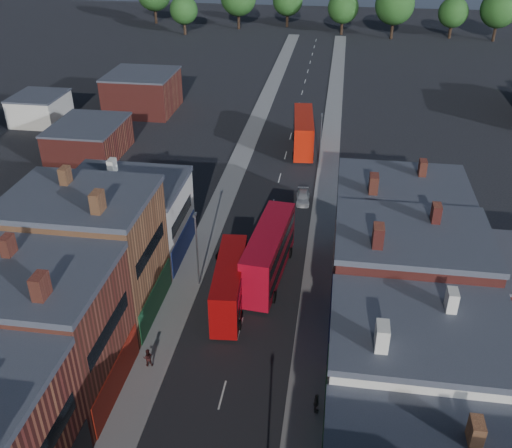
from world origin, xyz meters
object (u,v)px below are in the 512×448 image
(car_2, at_px, (227,250))
(bus_0, at_px, (230,284))
(bus_2, at_px, (303,132))
(bus_1, at_px, (269,252))
(ped_3, at_px, (316,403))
(ped_1, at_px, (148,357))
(car_3, at_px, (303,197))

(car_2, bearing_deg, bus_0, -76.21)
(bus_0, bearing_deg, bus_2, 79.92)
(bus_2, height_order, car_2, bus_2)
(bus_0, bearing_deg, bus_1, 55.38)
(bus_2, bearing_deg, ped_3, -89.65)
(bus_0, distance_m, bus_1, 6.01)
(bus_2, distance_m, ped_3, 51.78)
(ped_1, bearing_deg, car_3, -122.78)
(bus_1, height_order, car_3, bus_1)
(bus_2, relative_size, car_3, 3.08)
(bus_0, height_order, car_3, bus_0)
(car_2, bearing_deg, car_3, 63.35)
(car_2, distance_m, ped_1, 17.94)
(bus_0, distance_m, bus_2, 39.78)
(bus_2, relative_size, ped_1, 7.63)
(bus_0, relative_size, ped_3, 6.14)
(bus_1, xyz_separation_m, ped_1, (-8.15, -14.19, -1.99))
(bus_1, xyz_separation_m, car_3, (2.21, 17.04, -2.35))
(ped_1, bearing_deg, bus_2, -114.90)
(bus_2, distance_m, car_2, 31.56)
(ped_3, bearing_deg, car_3, 17.51)
(bus_1, relative_size, bus_2, 1.02)
(car_3, bearing_deg, ped_3, -87.75)
(car_3, bearing_deg, bus_2, 90.75)
(car_2, distance_m, ped_3, 23.21)
(car_2, height_order, car_3, car_3)
(car_2, bearing_deg, ped_3, -61.25)
(bus_0, relative_size, bus_1, 0.85)
(bus_2, xyz_separation_m, car_3, (1.38, -17.37, -2.28))
(ped_3, bearing_deg, bus_0, 47.97)
(bus_2, bearing_deg, ped_1, -105.65)
(bus_0, bearing_deg, ped_1, -124.33)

